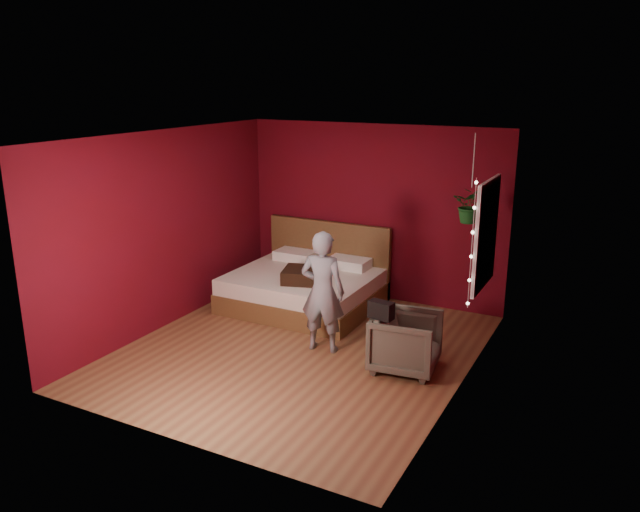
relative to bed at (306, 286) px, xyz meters
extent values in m
plane|color=brown|center=(0.69, -1.43, -0.29)|extent=(4.50, 4.50, 0.00)
cube|color=#560916|center=(0.69, 0.83, 1.01)|extent=(4.00, 0.02, 2.60)
cube|color=#560916|center=(0.69, -3.69, 1.01)|extent=(4.00, 0.02, 2.60)
cube|color=#560916|center=(-1.32, -1.43, 1.01)|extent=(0.02, 4.50, 2.60)
cube|color=#560916|center=(2.70, -1.43, 1.01)|extent=(0.02, 4.50, 2.60)
cube|color=silver|center=(0.69, -1.43, 2.32)|extent=(4.00, 4.50, 0.02)
cube|color=white|center=(2.66, -0.53, 1.21)|extent=(0.04, 0.97, 1.27)
cube|color=black|center=(2.64, -0.53, 1.21)|extent=(0.02, 0.85, 1.15)
cube|color=white|center=(2.64, -0.53, 1.21)|extent=(0.03, 0.05, 1.15)
cube|color=white|center=(2.64, -0.53, 1.21)|extent=(0.03, 0.85, 0.05)
cylinder|color=silver|center=(2.63, -1.06, 1.21)|extent=(0.01, 0.01, 1.45)
sphere|color=#FFF2CC|center=(2.63, -1.06, 0.54)|extent=(0.04, 0.04, 0.04)
sphere|color=#FFF2CC|center=(2.63, -1.06, 0.81)|extent=(0.04, 0.04, 0.04)
sphere|color=#FFF2CC|center=(2.63, -1.06, 1.08)|extent=(0.04, 0.04, 0.04)
sphere|color=#FFF2CC|center=(2.63, -1.06, 1.35)|extent=(0.04, 0.04, 0.04)
sphere|color=#FFF2CC|center=(2.63, -1.06, 1.62)|extent=(0.04, 0.04, 0.04)
sphere|color=#FFF2CC|center=(2.63, -1.06, 1.89)|extent=(0.04, 0.04, 0.04)
cube|color=brown|center=(0.00, -0.09, -0.15)|extent=(2.02, 1.72, 0.28)
cube|color=white|center=(0.00, -0.09, 0.11)|extent=(1.98, 1.69, 0.22)
cube|color=brown|center=(0.00, 0.72, 0.27)|extent=(2.02, 0.08, 1.11)
cube|color=white|center=(-0.46, 0.48, 0.29)|extent=(0.61, 0.38, 0.14)
cube|color=white|center=(0.46, 0.48, 0.29)|extent=(0.61, 0.38, 0.14)
imported|color=slate|center=(0.93, -1.27, 0.46)|extent=(0.59, 0.43, 1.50)
imported|color=#565244|center=(2.02, -1.32, 0.05)|extent=(0.82, 0.81, 0.68)
cube|color=black|center=(1.80, -1.57, 0.49)|extent=(0.29, 0.18, 0.20)
cube|color=black|center=(0.16, -0.40, 0.31)|extent=(0.65, 0.65, 0.18)
cylinder|color=silver|center=(2.34, -0.07, 1.98)|extent=(0.01, 0.01, 0.65)
imported|color=#195A1E|center=(2.34, -0.07, 1.44)|extent=(0.42, 0.37, 0.44)
camera|label=1|loc=(4.17, -7.57, 2.95)|focal=35.00mm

